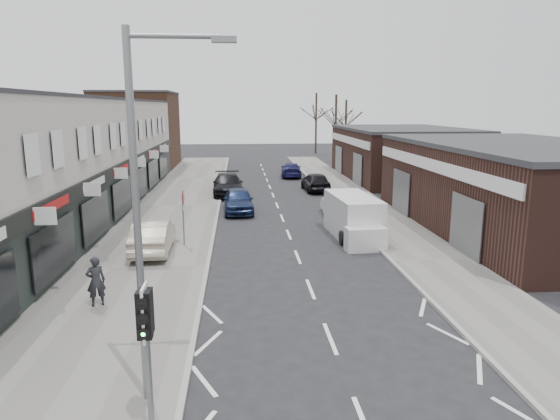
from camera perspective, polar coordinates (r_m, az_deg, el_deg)
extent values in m
plane|color=black|center=(13.23, 7.40, -18.16)|extent=(160.00, 160.00, 0.00)
cube|color=slate|center=(34.09, -11.73, 0.45)|extent=(5.50, 64.00, 0.12)
cube|color=slate|center=(34.83, 9.13, 0.79)|extent=(3.50, 64.00, 0.12)
cube|color=beige|center=(32.73, -24.38, 5.38)|extent=(8.00, 41.00, 7.10)
cube|color=#4E3121|center=(57.31, -15.94, 8.69)|extent=(8.00, 10.00, 8.00)
cube|color=#391E1A|center=(29.66, 25.83, 2.16)|extent=(10.00, 18.00, 4.50)
cube|color=#391E1A|center=(47.83, 13.70, 6.19)|extent=(10.00, 16.00, 4.50)
cylinder|color=slate|center=(10.60, -14.83, -16.51)|extent=(0.12, 0.12, 3.00)
cube|color=silver|center=(10.15, -15.15, -11.27)|extent=(0.05, 0.55, 1.10)
cube|color=black|center=(10.05, -15.27, -11.53)|extent=(0.28, 0.22, 0.95)
sphere|color=#0CE533|center=(10.06, -15.30, -13.37)|extent=(0.18, 0.18, 0.18)
cube|color=black|center=(10.26, -15.03, -11.01)|extent=(0.26, 0.20, 0.90)
cylinder|color=slate|center=(10.89, -16.00, -1.72)|extent=(0.16, 0.16, 8.00)
cylinder|color=slate|center=(10.56, -12.15, 18.84)|extent=(1.80, 0.10, 0.10)
cube|color=slate|center=(10.48, -6.40, 18.80)|extent=(0.50, 0.22, 0.12)
cylinder|color=slate|center=(23.92, -10.99, -1.06)|extent=(0.07, 0.07, 2.50)
cube|color=white|center=(23.79, -10.92, 0.35)|extent=(0.04, 0.45, 0.25)
cube|color=silver|center=(25.92, 8.31, -0.68)|extent=(2.24, 4.77, 2.12)
cube|color=silver|center=(23.47, 9.76, -3.32)|extent=(1.92, 0.94, 1.11)
cylinder|color=black|center=(24.36, 7.13, -3.16)|extent=(0.22, 0.71, 0.71)
cylinder|color=black|center=(24.77, 11.05, -3.04)|extent=(0.22, 0.71, 0.71)
cylinder|color=black|center=(27.46, 5.75, -1.43)|extent=(0.22, 0.71, 0.71)
cylinder|color=black|center=(27.82, 9.25, -1.35)|extent=(0.22, 0.71, 0.71)
imported|color=#B8AC93|center=(23.22, -14.31, -2.88)|extent=(1.68, 4.54, 1.48)
imported|color=black|center=(17.59, -20.30, -7.63)|extent=(0.72, 0.60, 1.68)
imported|color=#162346|center=(31.64, -4.77, 1.11)|extent=(1.94, 4.57, 1.54)
imported|color=black|center=(37.98, -5.98, 2.90)|extent=(2.45, 5.57, 1.59)
imported|color=white|center=(30.29, 6.88, 0.50)|extent=(1.68, 4.45, 1.45)
imported|color=black|center=(39.67, 4.09, 3.25)|extent=(1.97, 4.51, 1.51)
imported|color=#14143E|center=(47.78, 1.29, 4.61)|extent=(2.24, 4.76, 1.34)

